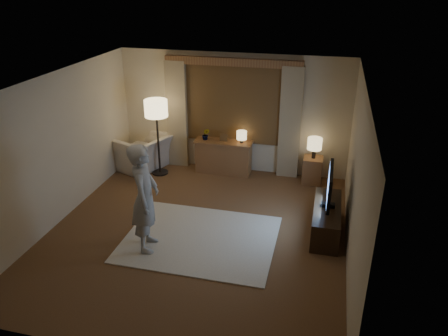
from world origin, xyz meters
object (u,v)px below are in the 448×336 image
(side_table, at_px, (312,170))
(person, at_px, (145,198))
(tv_stand, at_px, (326,219))
(sideboard, at_px, (224,157))
(armchair, at_px, (143,152))

(side_table, bearing_deg, person, -128.13)
(tv_stand, bearing_deg, person, -157.19)
(sideboard, distance_m, side_table, 1.95)
(sideboard, height_order, armchair, armchair)
(side_table, relative_size, tv_stand, 0.40)
(side_table, height_order, person, person)
(armchair, height_order, tv_stand, armchair)
(person, bearing_deg, tv_stand, -79.40)
(sideboard, distance_m, tv_stand, 3.03)
(sideboard, relative_size, armchair, 1.04)
(armchair, relative_size, person, 0.65)
(sideboard, height_order, side_table, sideboard)
(tv_stand, bearing_deg, side_table, 100.44)
(tv_stand, bearing_deg, sideboard, 139.43)
(side_table, relative_size, person, 0.31)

